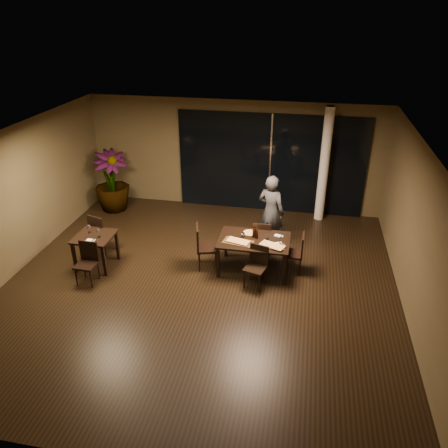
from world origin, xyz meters
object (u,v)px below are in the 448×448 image
Objects in this scene: chair_main_left at (203,245)px; chair_main_right at (297,251)px; chair_side_far at (100,232)px; chair_side_near at (87,260)px; main_table at (254,242)px; potted_plant at (112,181)px; side_table at (95,241)px; diner at (271,212)px; chair_main_near at (257,264)px; chair_main_far at (262,237)px; bottle_a at (254,231)px; bottle_c at (255,231)px; bottle_b at (257,233)px.

chair_main_left reaches higher than chair_main_right.
chair_side_far is 1.12× the size of chair_side_near.
main_table is 4.86m from potted_plant.
chair_side_far is (-0.14, 0.56, -0.08)m from side_table.
chair_main_left is 0.59× the size of potted_plant.
chair_side_far is at bearing 37.68° from diner.
chair_side_near is at bearing 53.46° from diner.
chair_main_near reaches higher than side_table.
chair_side_near is at bearing -73.53° from chair_main_right.
bottle_a reaches higher than chair_main_far.
side_table is at bearing 100.79° from chair_side_near.
main_table is 1.69× the size of chair_main_far.
side_table is 3.46m from bottle_c.
main_table is 0.58m from chair_main_near.
potted_plant is (-4.49, 1.20, -0.05)m from diner.
chair_main_left reaches higher than chair_main_far.
chair_main_left is 1.12× the size of chair_main_right.
potted_plant is at bearing 6.59° from diner.
bottle_c reaches higher than chair_main_near.
potted_plant is (-0.94, 3.41, 0.35)m from chair_side_near.
main_table is 1.72× the size of chair_side_near.
chair_main_near is at bearing -125.39° from chair_main_left.
chair_main_near is at bearing -169.78° from chair_side_far.
chair_main_right is at bearing -23.35° from potted_plant.
bottle_b is (3.36, 1.12, 0.39)m from chair_side_near.
chair_main_far is at bearing 83.04° from bottle_b.
chair_side_near is at bearing -80.96° from side_table.
chair_side_far is at bearing -179.96° from bottle_b.
chair_main_far is 3.06× the size of bottle_a.
chair_main_right is 3.06× the size of bottle_a.
side_table is (-3.40, -0.50, -0.05)m from main_table.
bottle_c is (-0.24, -1.06, 0.01)m from diner.
diner is (3.55, 2.21, 0.40)m from chair_side_near.
main_table is 5.99× the size of bottle_b.
chair_side_far is 0.55× the size of diner.
bottle_b is (0.05, 0.06, 0.20)m from main_table.
main_table is 1.19m from diner.
chair_main_right is (0.91, 0.12, -0.18)m from main_table.
bottle_b is at bearing 101.67° from diner.
potted_plant reaches higher than bottle_c.
chair_side_near is at bearing 120.95° from chair_side_far.
chair_side_far is at bearing 104.32° from side_table.
main_table is 0.24m from bottle_c.
main_table is 1.72× the size of chair_main_near.
diner is at bearing -62.57° from chair_main_left.
bottle_c is (3.40, 0.59, 0.27)m from side_table.
bottle_c is (-0.11, -0.50, 0.40)m from chair_main_far.
main_table is at bearing -161.64° from chair_side_far.
bottle_b is at bearing 9.19° from side_table.
chair_side_far is at bearing -179.39° from bottle_c.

